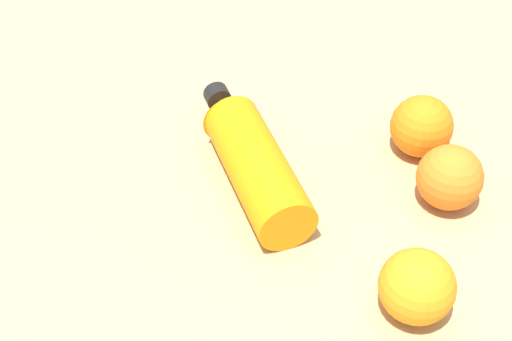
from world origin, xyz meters
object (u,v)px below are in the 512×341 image
at_px(orange_1, 417,286).
at_px(orange_2, 450,177).
at_px(water_bottle, 250,159).
at_px(orange_0, 422,126).

distance_m(orange_1, orange_2, 0.17).
distance_m(water_bottle, orange_0, 0.22).
relative_size(water_bottle, orange_1, 3.23).
bearing_deg(water_bottle, orange_2, -118.70).
xyz_separation_m(orange_0, orange_1, (0.13, -0.22, -0.00)).
height_order(water_bottle, orange_0, orange_0).
distance_m(orange_0, orange_1, 0.25).
height_order(orange_0, orange_2, orange_0).
relative_size(orange_0, orange_2, 1.02).
distance_m(water_bottle, orange_1, 0.26).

